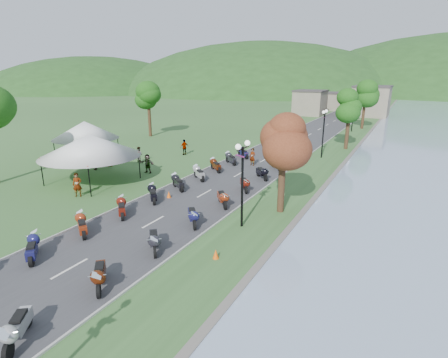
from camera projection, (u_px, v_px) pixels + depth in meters
The scene contains 11 objects.
road at pixel (283, 150), 41.47m from camera, with size 7.00×120.00×0.02m, color #3C3C3F.
hills_backdrop at pixel (387, 92), 176.56m from camera, with size 360.00×120.00×76.00m, color #285621, non-canonical shape.
far_building at pixel (340, 102), 79.65m from camera, with size 18.00×16.00×5.00m, color gray.
moto_row_left at pixel (121, 208), 21.99m from camera, with size 2.60×38.60×1.10m, color #331411, non-canonical shape.
moto_row_right at pixel (221, 198), 23.79m from camera, with size 2.60×38.41×1.10m, color #331411, non-canonical shape.
vendor_tent_main at pixel (91, 159), 28.56m from camera, with size 5.36×5.36×4.00m, color white, non-canonical shape.
vendor_tent_side at pixel (86, 141), 36.29m from camera, with size 4.44×4.44×4.00m, color white, non-canonical shape.
tree_lakeside at pixel (283, 154), 21.77m from camera, with size 2.79×2.79×7.75m, color #236418, non-canonical shape.
pedestrian_a at pixel (79, 196), 25.69m from camera, with size 0.65×0.48×1.79m, color slate.
pedestrian_b at pixel (139, 162), 35.67m from camera, with size 0.78×0.43×1.61m, color slate.
pedestrian_c at pixel (95, 169), 32.94m from camera, with size 1.18×0.49×1.82m, color slate.
Camera 1 is at (13.01, 0.79, 8.66)m, focal length 28.00 mm.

